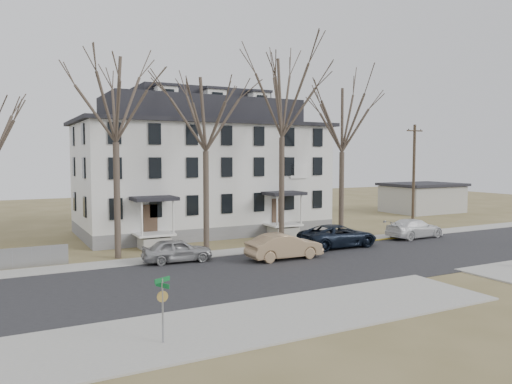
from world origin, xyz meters
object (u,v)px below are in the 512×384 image
utility_pole_far (414,172)px  car_white (414,229)px  tree_mid_left (205,109)px  tree_mid_right (342,116)px  boarding_house (202,169)px  car_tan (284,247)px  tree_far_left (115,93)px  car_navy (338,236)px  street_sign (163,300)px  tree_center (282,92)px  bicycle_left (154,242)px  car_silver (177,251)px

utility_pole_far → car_white: 11.06m
tree_mid_left → tree_mid_right: same height
tree_mid_right → boarding_house: bearing=136.2°
car_tan → tree_far_left: bearing=60.2°
car_navy → street_sign: size_ratio=2.46×
boarding_house → tree_center: (3.00, -8.15, 5.71)m
car_tan → bicycle_left: (-6.12, 7.34, -0.34)m
boarding_house → car_navy: bearing=-64.5°
utility_pole_far → car_silver: 27.90m
utility_pole_far → tree_mid_left: bearing=-169.9°
car_tan → car_white: bearing=-80.2°
boarding_house → bicycle_left: size_ratio=11.88×
tree_mid_right → utility_pole_far: tree_mid_right is taller
tree_mid_left → car_tan: tree_mid_left is taller
car_tan → street_sign: size_ratio=2.08×
boarding_house → car_white: size_ratio=4.08×
utility_pole_far → bicycle_left: bearing=-175.4°
tree_center → car_silver: (-9.13, -3.02, -10.37)m
tree_center → car_tan: bearing=-119.1°
tree_center → tree_far_left: bearing=180.0°
car_silver → bicycle_left: size_ratio=2.40×
bicycle_left → street_sign: (-4.83, -17.51, 1.11)m
tree_mid_left → utility_pole_far: (23.50, 4.20, -4.70)m
street_sign → tree_far_left: bearing=58.1°
tree_far_left → bicycle_left: (2.94, 2.07, -9.88)m
tree_mid_left → car_navy: bearing=-22.2°
car_silver → bicycle_left: car_silver is taller
tree_mid_right → bicycle_left: bearing=171.9°
tree_center → car_silver: bearing=-161.7°
boarding_house → car_white: bearing=-40.2°
tree_center → car_white: tree_center is taller
tree_center → car_white: (10.29, -3.08, -10.34)m
bicycle_left → tree_mid_left: bearing=-100.0°
tree_center → bicycle_left: tree_center is taller
car_navy → bicycle_left: 12.89m
tree_center → car_navy: 11.17m
tree_center → bicycle_left: (-9.06, 2.07, -10.62)m
utility_pole_far → car_white: (-7.21, -7.28, -4.16)m
tree_center → car_navy: tree_center is taller
car_tan → car_navy: 5.78m
tree_center → tree_mid_left: bearing=180.0°
car_tan → street_sign: (-10.95, -10.16, 0.77)m
car_white → boarding_house: bearing=46.2°
car_silver → car_tan: bearing=-104.7°
car_navy → tree_mid_left: bearing=68.6°
street_sign → tree_center: bearing=23.1°
street_sign → tree_mid_right: bearing=13.6°
car_navy → tree_far_left: bearing=77.3°
boarding_house → tree_mid_left: size_ratio=1.63×
utility_pole_far → car_navy: 17.30m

